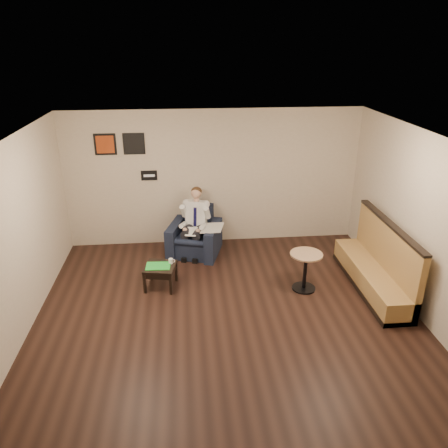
{
  "coord_description": "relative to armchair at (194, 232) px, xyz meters",
  "views": [
    {
      "loc": [
        -0.6,
        -5.57,
        4.05
      ],
      "look_at": [
        0.05,
        1.2,
        1.14
      ],
      "focal_mm": 35.0,
      "sensor_mm": 36.0,
      "label": 1
    }
  ],
  "objects": [
    {
      "name": "green_folder",
      "position": [
        -0.67,
        -1.28,
        -0.04
      ],
      "size": [
        0.43,
        0.32,
        0.01
      ],
      "primitive_type": "cube",
      "rotation": [
        0.0,
        0.0,
        -0.06
      ],
      "color": "green",
      "rests_on": "side_table"
    },
    {
      "name": "smartphone",
      "position": [
        -0.56,
        -1.13,
        -0.04
      ],
      "size": [
        0.14,
        0.11,
        0.01
      ],
      "primitive_type": "cube",
      "rotation": [
        0.0,
        0.0,
        -0.37
      ],
      "color": "black",
      "rests_on": "side_table"
    },
    {
      "name": "seating_sign",
      "position": [
        -0.86,
        0.56,
        1.03
      ],
      "size": [
        0.32,
        0.02,
        0.2
      ],
      "primitive_type": "cube",
      "color": "black",
      "rests_on": "wall_back"
    },
    {
      "name": "side_table",
      "position": [
        -0.64,
        -1.27,
        -0.26
      ],
      "size": [
        0.6,
        0.6,
        0.42
      ],
      "primitive_type": "cube",
      "rotation": [
        0.0,
        0.0,
        -0.2
      ],
      "color": "black",
      "rests_on": "ground"
    },
    {
      "name": "wall_front",
      "position": [
        0.44,
        -5.42,
        0.93
      ],
      "size": [
        6.0,
        0.02,
        2.8
      ],
      "primitive_type": "cube",
      "color": "beige",
      "rests_on": "ground"
    },
    {
      "name": "art_print_right",
      "position": [
        -1.11,
        0.56,
        1.68
      ],
      "size": [
        0.42,
        0.03,
        0.42
      ],
      "primitive_type": "cube",
      "color": "black",
      "rests_on": "wall_back"
    },
    {
      "name": "ground",
      "position": [
        0.44,
        -2.42,
        -0.47
      ],
      "size": [
        6.0,
        6.0,
        0.0
      ],
      "primitive_type": "plane",
      "color": "black",
      "rests_on": "ground"
    },
    {
      "name": "art_print_left",
      "position": [
        -1.66,
        0.56,
        1.68
      ],
      "size": [
        0.42,
        0.03,
        0.42
      ],
      "primitive_type": "cube",
      "color": "#AA3D15",
      "rests_on": "wall_back"
    },
    {
      "name": "lap_papers",
      "position": [
        -0.06,
        -0.21,
        0.11
      ],
      "size": [
        0.27,
        0.34,
        0.01
      ],
      "primitive_type": "cube",
      "rotation": [
        0.0,
        0.0,
        -0.21
      ],
      "color": "white",
      "rests_on": "seated_man"
    },
    {
      "name": "wall_left",
      "position": [
        -2.56,
        -2.42,
        0.93
      ],
      "size": [
        0.02,
        6.0,
        2.8
      ],
      "primitive_type": "cube",
      "color": "beige",
      "rests_on": "ground"
    },
    {
      "name": "wall_back",
      "position": [
        0.44,
        0.58,
        0.93
      ],
      "size": [
        6.0,
        0.02,
        2.8
      ],
      "primitive_type": "cube",
      "color": "beige",
      "rests_on": "ground"
    },
    {
      "name": "wall_right",
      "position": [
        3.44,
        -2.42,
        0.93
      ],
      "size": [
        0.02,
        6.0,
        2.8
      ],
      "primitive_type": "cube",
      "color": "beige",
      "rests_on": "ground"
    },
    {
      "name": "coffee_mug",
      "position": [
        -0.45,
        -1.19,
        -0.0
      ],
      "size": [
        0.09,
        0.09,
        0.09
      ],
      "primitive_type": "cylinder",
      "rotation": [
        0.0,
        0.0,
        -0.2
      ],
      "color": "white",
      "rests_on": "side_table"
    },
    {
      "name": "ceiling",
      "position": [
        0.44,
        -2.42,
        2.33
      ],
      "size": [
        6.0,
        6.0,
        0.02
      ],
      "primitive_type": "cube",
      "color": "white",
      "rests_on": "wall_back"
    },
    {
      "name": "cafe_table",
      "position": [
        1.85,
        -1.57,
        -0.12
      ],
      "size": [
        0.62,
        0.62,
        0.69
      ],
      "primitive_type": "cylinder",
      "rotation": [
        0.0,
        0.0,
        -0.12
      ],
      "color": "#A07A57",
      "rests_on": "ground"
    },
    {
      "name": "seated_man",
      "position": [
        -0.03,
        -0.12,
        0.17
      ],
      "size": [
        0.84,
        1.04,
        1.27
      ],
      "primitive_type": null,
      "rotation": [
        0.0,
        0.0,
        -0.28
      ],
      "color": "silver",
      "rests_on": "armchair"
    },
    {
      "name": "banquette",
      "position": [
        3.03,
        -1.64,
        0.13
      ],
      "size": [
        0.56,
        2.33,
        1.19
      ],
      "primitive_type": "cube",
      "color": "#9F773D",
      "rests_on": "ground"
    },
    {
      "name": "armchair",
      "position": [
        0.0,
        0.0,
        0.0
      ],
      "size": [
        1.19,
        1.19,
        0.93
      ],
      "primitive_type": "cube",
      "rotation": [
        0.0,
        0.0,
        -0.28
      ],
      "color": "black",
      "rests_on": "ground"
    },
    {
      "name": "newspaper",
      "position": [
        0.35,
        -0.21,
        0.17
      ],
      "size": [
        0.51,
        0.58,
        0.01
      ],
      "primitive_type": "cube",
      "rotation": [
        0.0,
        0.0,
        -0.23
      ],
      "color": "silver",
      "rests_on": "armchair"
    }
  ]
}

